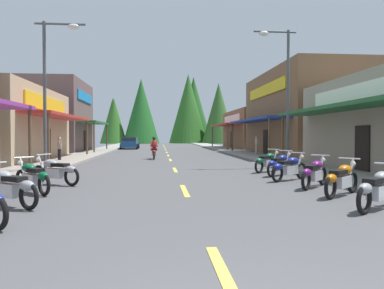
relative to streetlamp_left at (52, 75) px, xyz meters
The scene contains 23 objects.
ground 14.52m from the streetlamp_left, 66.80° to the left, with size 10.76×84.44×0.10m, color #4C4C4F.
sidewalk_left 13.49m from the streetlamp_left, 95.84° to the left, with size 2.76×84.44×0.12m, color gray.
sidewalk_right 18.15m from the streetlamp_left, 46.19° to the left, with size 2.76×84.44×0.12m, color #9E9991.
centerline_dashes 19.40m from the streetlamp_left, 73.23° to the left, with size 0.16×61.96×0.01m.
storefront_left_far 21.69m from the streetlamp_left, 107.34° to the left, with size 9.42×9.34×6.97m.
storefront_right_middle 21.60m from the streetlamp_left, 37.34° to the left, with size 8.98×13.94×6.93m.
storefront_right_far 32.56m from the streetlamp_left, 56.76° to the left, with size 10.32×12.81×4.61m.
streetlamp_left is the anchor object (origin of this frame).
streetlamp_right 11.02m from the streetlamp_left, ahead, with size 2.19×0.30×6.99m.
motorcycle_parked_right_0 13.63m from the streetlamp_left, 42.79° to the right, with size 1.78×1.35×1.04m.
motorcycle_parked_right_1 12.59m from the streetlamp_left, 36.05° to the right, with size 1.69×1.47×1.04m.
motorcycle_parked_right_2 11.71m from the streetlamp_left, 29.61° to the right, with size 1.54×1.63×1.04m.
motorcycle_parked_right_3 10.84m from the streetlamp_left, 20.98° to the right, with size 1.80×1.32×1.04m.
motorcycle_parked_right_4 10.59m from the streetlamp_left, 11.70° to the right, with size 1.61×1.56×1.04m.
motorcycle_parked_right_5 10.34m from the streetlamp_left, ahead, with size 1.64×1.52×1.04m.
motorcycle_parked_left_1 8.76m from the streetlamp_left, 81.46° to the right, with size 1.82×1.30×1.04m.
motorcycle_parked_left_2 6.97m from the streetlamp_left, 79.91° to the right, with size 1.52×1.64×1.04m.
motorcycle_parked_left_3 5.65m from the streetlamp_left, 73.31° to the right, with size 1.88×1.19×1.04m.
rider_cruising_lead 10.49m from the streetlamp_left, 63.66° to the left, with size 0.60×2.14×1.57m.
pedestrian_by_shop 18.75m from the streetlamp_left, 45.87° to the left, with size 0.27×0.57×1.57m.
pedestrian_browsing 7.80m from the streetlamp_left, 102.51° to the left, with size 0.41×0.50×1.56m.
parked_car_curbside 27.57m from the streetlamp_left, 87.32° to the left, with size 2.08×4.31×1.40m.
treeline_backdrop 57.00m from the streetlamp_left, 80.81° to the left, with size 26.23×13.51×13.99m.
Camera 1 is at (-0.78, -2.19, 1.70)m, focal length 34.19 mm.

